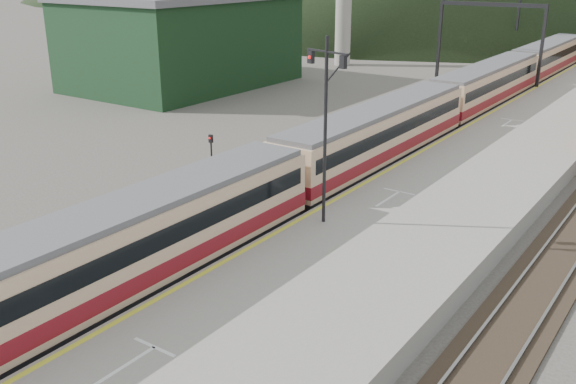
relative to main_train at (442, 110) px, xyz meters
The scene contains 10 objects.
track_main 2.98m from the main_train, 90.00° to the left, with size 2.60×200.00×0.23m.
track_far 5.82m from the main_train, 154.64° to the left, with size 2.60×200.00×0.23m.
platform 5.78m from the main_train, ahead, with size 8.00×100.00×1.00m, color gray.
gantry_near 17.99m from the main_train, 99.32° to the left, with size 9.55×0.25×8.00m.
gantry_far 42.63m from the main_train, 93.85° to the left, with size 9.55×0.25×8.00m.
warehouse 28.44m from the main_train, behind, with size 14.50×20.50×8.60m.
main_train is the anchor object (origin of this frame).
signal_mast 20.22m from the main_train, 81.93° to the right, with size 2.15×0.69×7.69m.
short_signal_b 3.31m from the main_train, 128.49° to the right, with size 0.26×0.22×2.27m.
short_signal_c 16.89m from the main_train, 116.13° to the right, with size 0.24×0.19×2.27m.
Camera 1 is at (15.89, -3.50, 11.36)m, focal length 40.00 mm.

